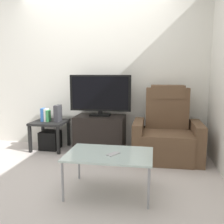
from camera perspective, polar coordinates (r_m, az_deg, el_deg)
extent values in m
plane|color=#BCB2AD|center=(3.42, -8.20, -12.81)|extent=(6.40, 6.40, 0.00)
cube|color=silver|center=(4.27, -3.89, 9.45)|extent=(6.40, 0.06, 2.60)
cube|color=black|center=(4.05, -2.73, -4.94)|extent=(0.79, 0.50, 0.58)
cube|color=black|center=(3.80, -3.51, -4.10)|extent=(0.72, 0.02, 0.02)
cube|color=black|center=(3.84, -3.35, -3.42)|extent=(0.34, 0.11, 0.04)
cube|color=black|center=(4.01, -2.70, -0.65)|extent=(0.32, 0.20, 0.03)
cube|color=black|center=(4.00, -2.71, -0.08)|extent=(0.06, 0.04, 0.05)
cube|color=black|center=(3.96, -2.74, 4.37)|extent=(0.99, 0.05, 0.57)
cube|color=black|center=(3.94, -2.82, 4.34)|extent=(0.91, 0.01, 0.52)
cube|color=brown|center=(3.75, 12.48, -7.56)|extent=(0.70, 0.72, 0.42)
cube|color=brown|center=(3.91, 12.55, 0.91)|extent=(0.64, 0.20, 0.62)
cube|color=brown|center=(3.90, 12.67, 4.59)|extent=(0.50, 0.26, 0.20)
cube|color=brown|center=(3.73, 6.03, -6.35)|extent=(0.14, 0.68, 0.56)
cube|color=brown|center=(3.78, 18.93, -6.61)|extent=(0.14, 0.68, 0.56)
cube|color=black|center=(4.24, -14.15, -2.29)|extent=(0.54, 0.54, 0.04)
cube|color=black|center=(4.18, -18.34, -5.95)|extent=(0.04, 0.04, 0.44)
cube|color=black|center=(3.99, -12.25, -6.42)|extent=(0.04, 0.04, 0.44)
cube|color=black|center=(4.60, -15.57, -4.49)|extent=(0.04, 0.04, 0.44)
cube|color=black|center=(4.42, -9.95, -4.84)|extent=(0.04, 0.04, 0.44)
cube|color=black|center=(4.31, -14.00, -6.27)|extent=(0.30, 0.30, 0.30)
cube|color=#3366B2|center=(4.24, -15.56, -0.59)|extent=(0.05, 0.11, 0.22)
cube|color=white|center=(4.22, -14.90, -0.66)|extent=(0.05, 0.10, 0.21)
cube|color=#388C4C|center=(4.20, -14.43, -0.84)|extent=(0.04, 0.11, 0.19)
cube|color=#333338|center=(4.16, -12.35, -0.28)|extent=(0.07, 0.20, 0.27)
cube|color=#B2C6C1|center=(2.64, -0.61, -9.68)|extent=(0.90, 0.60, 0.02)
cylinder|color=gray|center=(2.58, -11.30, -15.44)|extent=(0.02, 0.02, 0.41)
cylinder|color=gray|center=(2.43, 8.43, -16.96)|extent=(0.02, 0.02, 0.41)
cylinder|color=gray|center=(3.05, -7.62, -11.41)|extent=(0.02, 0.02, 0.41)
cylinder|color=gray|center=(2.93, 8.69, -12.35)|extent=(0.02, 0.02, 0.41)
cube|color=#B7B7BC|center=(2.60, 0.28, -9.63)|extent=(0.14, 0.16, 0.01)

